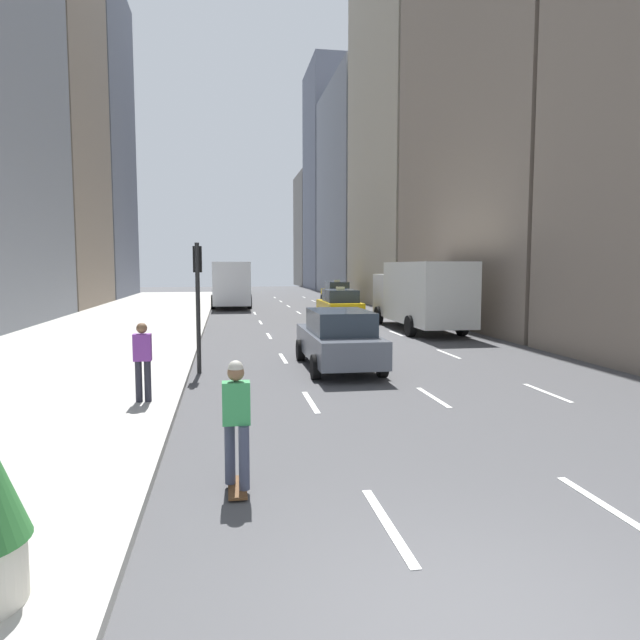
# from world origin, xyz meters

# --- Properties ---
(ground_plane) EXTENTS (160.00, 160.00, 0.00)m
(ground_plane) POSITION_xyz_m (0.00, 0.00, 0.00)
(ground_plane) COLOR #474749
(sidewalk_left) EXTENTS (8.00, 66.00, 0.15)m
(sidewalk_left) POSITION_xyz_m (-7.00, 27.00, 0.07)
(sidewalk_left) COLOR #ADAAA3
(sidewalk_left) RESTS_ON ground
(lane_markings) EXTENTS (5.72, 56.00, 0.01)m
(lane_markings) POSITION_xyz_m (2.60, 23.00, 0.01)
(lane_markings) COLOR white
(lane_markings) RESTS_ON ground
(building_row_right) EXTENTS (6.00, 87.21, 28.78)m
(building_row_right) POSITION_xyz_m (12.00, 46.25, 11.73)
(building_row_right) COLOR gray
(building_row_right) RESTS_ON ground
(taxi_lead) EXTENTS (2.02, 4.40, 1.87)m
(taxi_lead) POSITION_xyz_m (6.80, 40.90, 0.88)
(taxi_lead) COLOR yellow
(taxi_lead) RESTS_ON ground
(taxi_second) EXTENTS (2.02, 4.40, 1.87)m
(taxi_second) POSITION_xyz_m (4.00, 25.69, 0.88)
(taxi_second) COLOR yellow
(taxi_second) RESTS_ON ground
(sedan_black_near) EXTENTS (2.02, 4.95, 1.71)m
(sedan_black_near) POSITION_xyz_m (1.20, 11.93, 0.87)
(sedan_black_near) COLOR #565B66
(sedan_black_near) RESTS_ON ground
(city_bus) EXTENTS (2.80, 11.61, 3.25)m
(city_bus) POSITION_xyz_m (-1.61, 39.30, 1.79)
(city_bus) COLOR silver
(city_bus) RESTS_ON ground
(box_truck) EXTENTS (2.58, 8.40, 3.15)m
(box_truck) POSITION_xyz_m (6.80, 20.96, 1.71)
(box_truck) COLOR silver
(box_truck) RESTS_ON ground
(skateboarder) EXTENTS (0.36, 0.80, 1.75)m
(skateboarder) POSITION_xyz_m (-1.88, 3.28, 0.96)
(skateboarder) COLOR brown
(skateboarder) RESTS_ON ground
(pedestrian_mid_block) EXTENTS (0.36, 0.22, 1.65)m
(pedestrian_mid_block) POSITION_xyz_m (-3.71, 8.02, 1.07)
(pedestrian_mid_block) COLOR #23232D
(pedestrian_mid_block) RESTS_ON sidewalk_left
(traffic_light_pole) EXTENTS (0.24, 0.42, 3.60)m
(traffic_light_pole) POSITION_xyz_m (-2.75, 11.96, 2.41)
(traffic_light_pole) COLOR black
(traffic_light_pole) RESTS_ON ground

